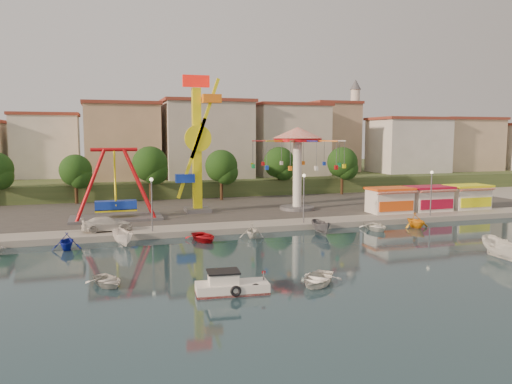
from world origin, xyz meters
name	(u,v)px	position (x,y,z in m)	size (l,w,h in m)	color
ground	(273,263)	(0.00, 0.00, 0.00)	(200.00, 200.00, 0.00)	#132B36
quay_deck	(169,185)	(0.00, 62.00, 0.30)	(200.00, 100.00, 0.60)	#9E998E
asphalt_pad	(200,205)	(0.00, 30.00, 0.60)	(90.00, 28.00, 0.01)	#4C4944
hill_terrace	(166,177)	(0.00, 67.00, 1.50)	(200.00, 60.00, 3.00)	#384C26
pirate_ship_ride	(115,186)	(-11.19, 21.35, 4.39)	(10.00, 5.00, 8.00)	#59595E
kamikaze_tower	(199,147)	(-1.29, 23.70, 8.58)	(4.37, 3.10, 16.50)	#59595E
wave_swinger	(298,150)	(10.96, 22.25, 8.20)	(11.60, 11.60, 10.40)	#59595E
booth_left	(389,200)	(20.69, 16.49, 2.16)	(5.40, 3.78, 3.08)	white
booth_mid	(429,198)	(26.37, 16.49, 2.16)	(5.40, 3.78, 3.08)	white
booth_right	(468,197)	(32.17, 16.49, 2.16)	(5.40, 3.78, 3.08)	white
lamp_post_1	(152,206)	(-8.00, 13.00, 3.10)	(0.14, 0.14, 5.00)	#59595E
lamp_post_2	(304,200)	(8.00, 13.00, 3.10)	(0.14, 0.14, 5.00)	#59595E
lamp_post_3	(431,195)	(24.00, 13.00, 3.10)	(0.14, 0.14, 5.00)	#59595E
tree_1	(76,170)	(-16.00, 36.24, 5.20)	(4.35, 4.35, 6.80)	#382314
tree_2	(150,164)	(-6.00, 35.81, 5.92)	(5.02, 5.02, 7.85)	#382314
tree_3	(221,166)	(4.00, 34.36, 5.55)	(4.68, 4.68, 7.32)	#382314
tree_4	(279,163)	(14.00, 37.35, 5.75)	(4.86, 4.86, 7.60)	#382314
tree_5	(342,162)	(24.00, 35.54, 5.71)	(4.83, 4.83, 7.54)	#382314
building_1	(45,152)	(-21.33, 51.38, 7.32)	(12.33, 9.01, 8.63)	silver
building_2	(128,143)	(-8.19, 51.96, 8.62)	(11.95, 9.28, 11.23)	tan
building_3	(211,149)	(5.60, 48.80, 7.60)	(12.59, 10.50, 9.20)	beige
building_4	(278,148)	(19.07, 52.20, 7.62)	(10.75, 9.23, 9.24)	beige
building_5	(347,143)	(32.37, 50.33, 8.61)	(12.77, 10.96, 11.21)	tan
building_6	(405,140)	(44.15, 48.77, 9.18)	(8.23, 8.98, 12.36)	silver
building_7	(440,148)	(56.03, 53.70, 7.38)	(11.59, 10.93, 8.76)	beige
minaret	(355,122)	(36.00, 54.00, 12.55)	(2.80, 2.80, 18.00)	silver
cabin_motorboat	(230,287)	(-5.04, -6.27, 0.43)	(4.72, 2.16, 1.61)	white
rowboat_a	(107,281)	(-12.45, -2.24, 0.33)	(2.28, 3.19, 0.66)	silver
rowboat_b	(317,279)	(1.00, -6.17, 0.40)	(2.74, 3.84, 0.79)	white
skiff	(502,249)	(17.92, -4.42, 0.91)	(1.78, 4.73, 1.83)	white
van	(107,224)	(-12.26, 14.48, 1.30)	(1.95, 4.80, 1.39)	silver
moored_boat_1	(67,241)	(-15.70, 9.80, 0.75)	(2.45, 2.84, 1.50)	#1220A5
moored_boat_2	(123,238)	(-10.95, 9.80, 0.75)	(1.47, 3.90, 1.50)	white
moored_boat_3	(203,237)	(-3.57, 9.80, 0.40)	(2.78, 3.90, 0.81)	red
moored_boat_4	(252,231)	(1.22, 9.80, 0.73)	(2.38, 2.76, 1.45)	silver
moored_boat_5	(321,227)	(8.61, 9.80, 0.69)	(1.35, 3.59, 1.39)	slate
moored_boat_6	(376,226)	(14.92, 9.80, 0.39)	(2.69, 3.77, 0.78)	white
moored_boat_7	(416,220)	(19.79, 9.80, 0.80)	(2.64, 3.06, 1.61)	#FF9F16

